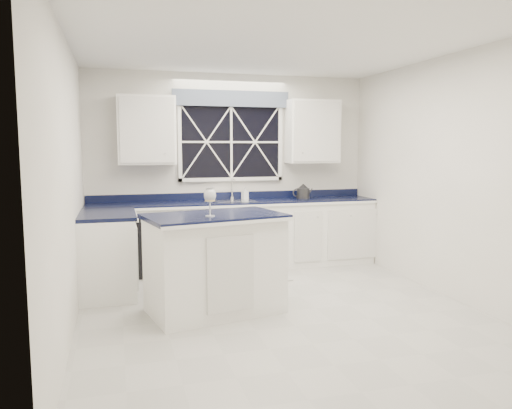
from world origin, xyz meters
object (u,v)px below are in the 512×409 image
object	(u,v)px
dishwasher	(156,243)
faucet	(232,188)
kettle	(303,192)
wine_glass	(210,196)
island	(215,263)
soap_bottle	(245,193)

from	to	relation	value
dishwasher	faucet	distance (m)	1.31
kettle	wine_glass	bearing A→B (deg)	-130.19
island	wine_glass	xyz separation A→B (m)	(-0.07, -0.14, 0.70)
faucet	kettle	bearing A→B (deg)	-8.03
dishwasher	kettle	bearing A→B (deg)	1.41
dishwasher	wine_glass	size ratio (longest dim) A/B	2.89
kettle	soap_bottle	bearing A→B (deg)	169.67
island	kettle	xyz separation A→B (m)	(1.65, 1.81, 0.53)
kettle	dishwasher	bearing A→B (deg)	-177.36
faucet	wine_glass	world-z (taller)	wine_glass
dishwasher	island	xyz separation A→B (m)	(0.46, -1.76, 0.10)
dishwasher	wine_glass	bearing A→B (deg)	-78.40
dishwasher	soap_bottle	size ratio (longest dim) A/B	4.81
kettle	wine_glass	xyz separation A→B (m)	(-1.72, -1.95, 0.17)
faucet	soap_bottle	bearing A→B (deg)	7.70
faucet	soap_bottle	world-z (taller)	faucet
wine_glass	kettle	bearing A→B (deg)	48.58
dishwasher	faucet	bearing A→B (deg)	10.02
island	kettle	world-z (taller)	kettle
kettle	soap_bottle	world-z (taller)	kettle
wine_glass	soap_bottle	world-z (taller)	wine_glass
island	wine_glass	bearing A→B (deg)	-127.56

